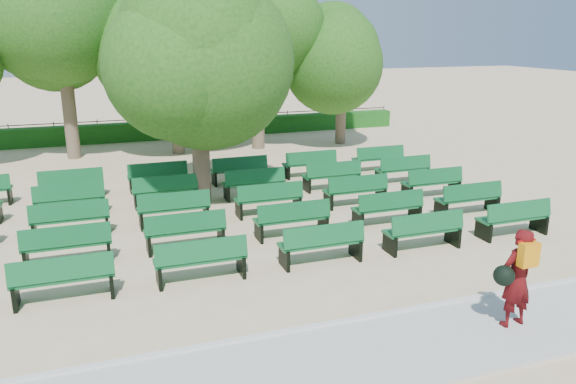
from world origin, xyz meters
name	(u,v)px	position (x,y,z in m)	size (l,w,h in m)	color
ground	(222,225)	(0.00, 0.00, 0.00)	(120.00, 120.00, 0.00)	#D3B48C
paving	(323,365)	(0.00, -7.40, 0.03)	(30.00, 2.20, 0.06)	#BABBB6
curb	(299,330)	(0.00, -6.25, 0.05)	(30.00, 0.12, 0.10)	silver
hedge	(160,130)	(0.00, 14.00, 0.45)	(26.00, 0.70, 0.90)	#1A5B18
fence	(160,138)	(0.00, 14.40, 0.00)	(26.00, 0.10, 1.02)	black
tree_line	(172,155)	(0.00, 10.00, 0.00)	(21.80, 6.80, 7.04)	#295F19
bench_array	(224,216)	(0.18, 0.48, 0.10)	(2.01, 0.63, 1.27)	#0F5A2A
tree_among	(197,57)	(-0.08, 2.41, 4.56)	(5.15, 5.15, 6.90)	brown
person	(516,277)	(3.77, -7.39, 1.03)	(0.90, 0.56, 1.88)	#4B0A0D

